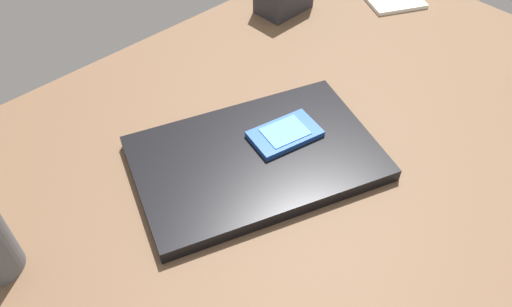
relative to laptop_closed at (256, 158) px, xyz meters
The scene contains 3 objects.
desk_surface 6.82cm from the laptop_closed, 18.32° to the right, with size 120.00×80.00×3.00cm, color brown.
laptop_closed is the anchor object (origin of this frame).
cell_phone_on_laptop 5.72cm from the laptop_closed, ahead, with size 11.16×8.05×1.02cm.
Camera 1 is at (-39.44, -33.87, 56.20)cm, focal length 34.85 mm.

